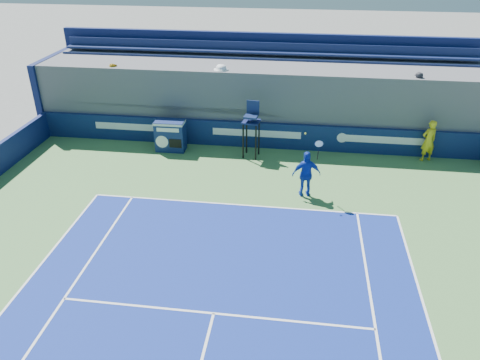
# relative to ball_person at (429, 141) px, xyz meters

# --- Properties ---
(ball_person) EXTENTS (0.78, 0.66, 1.83)m
(ball_person) POSITION_rel_ball_person_xyz_m (0.00, 0.00, 0.00)
(ball_person) COLOR gold
(ball_person) RESTS_ON apron
(back_hoarding) EXTENTS (20.40, 0.21, 1.20)m
(back_hoarding) POSITION_rel_ball_person_xyz_m (-7.38, 0.42, -0.33)
(back_hoarding) COLOR #0C1B48
(back_hoarding) RESTS_ON ground
(match_clock) EXTENTS (1.32, 0.74, 1.40)m
(match_clock) POSITION_rel_ball_person_xyz_m (-11.17, -0.44, -0.19)
(match_clock) COLOR #0F1E4F
(match_clock) RESTS_ON ground
(umpire_chair) EXTENTS (0.79, 0.79, 2.48)m
(umpire_chair) POSITION_rel_ball_person_xyz_m (-7.51, -0.57, 0.60)
(umpire_chair) COLOR black
(umpire_chair) RESTS_ON ground
(tennis_player) EXTENTS (1.11, 0.60, 2.57)m
(tennis_player) POSITION_rel_ball_person_xyz_m (-5.11, -3.76, -0.02)
(tennis_player) COLOR #1637B4
(tennis_player) RESTS_ON apron
(stadium_seating) EXTENTS (21.00, 4.05, 4.40)m
(stadium_seating) POSITION_rel_ball_person_xyz_m (-7.40, 2.47, 0.91)
(stadium_seating) COLOR #595A5F
(stadium_seating) RESTS_ON ground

